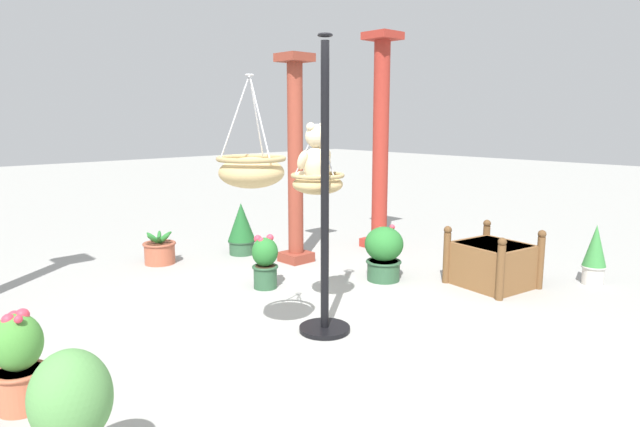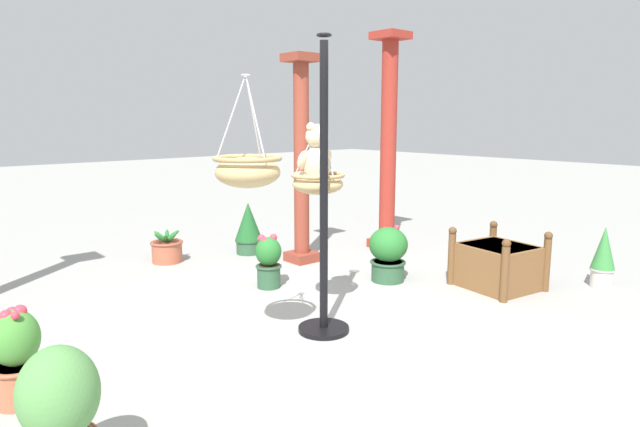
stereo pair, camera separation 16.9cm
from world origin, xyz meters
The scene contains 15 objects.
ground_plane centered at (0.00, 0.00, 0.00)m, with size 40.00×40.00×0.00m, color #9E9E99.
display_pole_central centered at (-0.12, -0.16, 0.77)m, with size 0.44×0.44×2.47m.
hanging_basket_with_teddy centered at (0.03, 0.09, 1.26)m, with size 0.47×0.47×0.61m.
teddy_bear centered at (0.03, 0.11, 1.48)m, with size 0.36×0.32×0.52m.
hanging_basket_left_high centered at (-0.91, -0.23, 1.45)m, with size 0.50×0.50×0.80m.
greenhouse_pillar_left centered at (1.22, 1.78, 1.25)m, with size 0.37×0.37×2.59m.
greenhouse_pillar_right centered at (2.62, 1.59, 1.43)m, with size 0.42×0.42×2.96m.
wooden_planter_box centered at (2.12, -0.47, 0.26)m, with size 0.85×0.90×0.65m.
potted_plant_fern_front centered at (1.41, 0.47, 0.32)m, with size 0.43×0.43×0.63m.
potted_plant_flowering_red centered at (-2.41, -0.80, 0.39)m, with size 0.39×0.39×0.72m.
potted_plant_bushy_green centered at (2.99, -1.21, 0.34)m, with size 0.26×0.26×0.67m.
potted_plant_small_succulent centered at (-0.10, 2.88, 0.17)m, with size 0.41×0.41×0.41m.
potted_plant_conical_shrub centered at (-2.39, 0.22, 0.32)m, with size 0.33×0.33×0.65m.
potted_plant_trailing_ivy centered at (0.26, 1.16, 0.30)m, with size 0.29×0.29×0.59m.
potted_plant_broad_leaf centered at (0.94, 2.57, 0.35)m, with size 0.37×0.37×0.70m.
Camera 1 is at (-3.20, -3.40, 1.82)m, focal length 30.63 mm.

